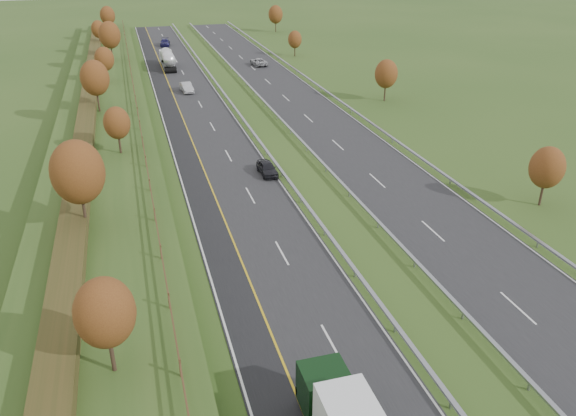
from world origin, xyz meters
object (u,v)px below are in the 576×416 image
object	(u,v)px
car_dark_near	(267,168)
car_silver_mid	(186,87)
car_small_far	(165,42)
car_oncoming	(259,62)
road_tanker	(168,58)

from	to	relation	value
car_dark_near	car_silver_mid	bearing A→B (deg)	94.19
car_silver_mid	car_small_far	size ratio (longest dim) A/B	0.89
car_dark_near	car_silver_mid	xyz separation A→B (m)	(-4.12, 39.40, 0.06)
car_dark_near	car_oncoming	distance (m)	58.74
car_dark_near	car_oncoming	size ratio (longest dim) A/B	0.80
road_tanker	car_oncoming	bearing A→B (deg)	-8.80
car_small_far	car_oncoming	distance (m)	33.08
road_tanker	car_small_far	xyz separation A→B (m)	(1.58, 25.95, -1.05)
car_silver_mid	car_dark_near	bearing A→B (deg)	-89.41
car_silver_mid	car_small_far	bearing A→B (deg)	84.12
car_small_far	road_tanker	bearing A→B (deg)	-86.26
car_silver_mid	car_oncoming	xyz separation A→B (m)	(16.80, 17.95, -0.05)
road_tanker	car_oncoming	world-z (taller)	road_tanker
car_dark_near	car_small_far	distance (m)	86.16
car_dark_near	car_silver_mid	world-z (taller)	car_silver_mid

